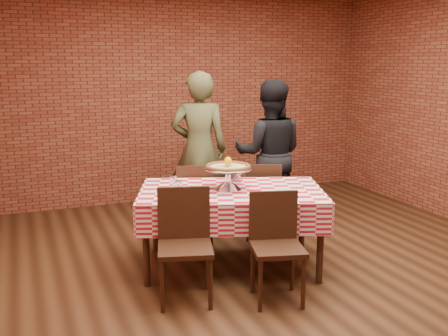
{
  "coord_description": "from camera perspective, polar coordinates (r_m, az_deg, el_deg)",
  "views": [
    {
      "loc": [
        -2.17,
        -3.97,
        1.94
      ],
      "look_at": [
        -0.38,
        0.5,
        0.94
      ],
      "focal_mm": 41.58,
      "sensor_mm": 36.0,
      "label": 1
    }
  ],
  "objects": [
    {
      "name": "ground",
      "position": [
        4.92,
        6.41,
        -11.57
      ],
      "size": [
        6.0,
        6.0,
        0.0
      ],
      "primitive_type": "plane",
      "color": "black",
      "rests_on": "ground"
    },
    {
      "name": "back_wall",
      "position": [
        7.31,
        -4.57,
        7.87
      ],
      "size": [
        5.5,
        0.0,
        5.5
      ],
      "primitive_type": "plane",
      "rotation": [
        1.57,
        0.0,
        0.0
      ],
      "color": "maroon",
      "rests_on": "ground"
    },
    {
      "name": "table",
      "position": [
        4.95,
        0.8,
        -6.69
      ],
      "size": [
        1.92,
        1.51,
        0.75
      ],
      "primitive_type": "cube",
      "rotation": [
        0.0,
        0.0,
        -0.34
      ],
      "color": "#361D0F",
      "rests_on": "ground"
    },
    {
      "name": "tablecloth",
      "position": [
        4.88,
        0.81,
        -4.02
      ],
      "size": [
        1.96,
        1.56,
        0.29
      ],
      "primitive_type": null,
      "rotation": [
        0.0,
        0.0,
        -0.34
      ],
      "color": "red",
      "rests_on": "table"
    },
    {
      "name": "pizza_stand",
      "position": [
        4.84,
        0.44,
        -1.17
      ],
      "size": [
        0.49,
        0.49,
        0.2
      ],
      "primitive_type": null,
      "rotation": [
        0.0,
        0.0,
        0.09
      ],
      "color": "silver",
      "rests_on": "tablecloth"
    },
    {
      "name": "pizza",
      "position": [
        4.82,
        0.44,
        0.08
      ],
      "size": [
        0.46,
        0.46,
        0.03
      ],
      "primitive_type": "cylinder",
      "rotation": [
        0.0,
        0.0,
        0.09
      ],
      "color": "beige",
      "rests_on": "pizza_stand"
    },
    {
      "name": "lemon",
      "position": [
        4.81,
        0.44,
        0.7
      ],
      "size": [
        0.08,
        0.08,
        0.09
      ],
      "primitive_type": "ellipsoid",
      "rotation": [
        0.0,
        0.0,
        0.09
      ],
      "color": "yellow",
      "rests_on": "pizza"
    },
    {
      "name": "water_glass_left",
      "position": [
        4.73,
        -5.01,
        -2.08
      ],
      "size": [
        0.09,
        0.09,
        0.11
      ],
      "primitive_type": "cylinder",
      "rotation": [
        0.0,
        0.0,
        -0.34
      ],
      "color": "white",
      "rests_on": "tablecloth"
    },
    {
      "name": "water_glass_right",
      "position": [
        4.91,
        -5.6,
        -1.59
      ],
      "size": [
        0.09,
        0.09,
        0.11
      ],
      "primitive_type": "cylinder",
      "rotation": [
        0.0,
        0.0,
        -0.34
      ],
      "color": "white",
      "rests_on": "tablecloth"
    },
    {
      "name": "side_plate",
      "position": [
        4.83,
        6.59,
        -2.43
      ],
      "size": [
        0.2,
        0.2,
        0.01
      ],
      "primitive_type": "cylinder",
      "rotation": [
        0.0,
        0.0,
        -0.34
      ],
      "color": "white",
      "rests_on": "tablecloth"
    },
    {
      "name": "sweetener_packet_a",
      "position": [
        4.7,
        7.51,
        -2.91
      ],
      "size": [
        0.06,
        0.04,
        0.0
      ],
      "primitive_type": "cube",
      "rotation": [
        0.0,
        0.0,
        0.21
      ],
      "color": "white",
      "rests_on": "tablecloth"
    },
    {
      "name": "sweetener_packet_b",
      "position": [
        4.82,
        8.47,
        -2.56
      ],
      "size": [
        0.06,
        0.06,
        0.0
      ],
      "primitive_type": "cube",
      "rotation": [
        0.0,
        0.0,
        -0.67
      ],
      "color": "white",
      "rests_on": "tablecloth"
    },
    {
      "name": "condiment_caddy",
      "position": [
        5.14,
        1.4,
        -0.67
      ],
      "size": [
        0.14,
        0.13,
        0.16
      ],
      "primitive_type": "cube",
      "rotation": [
        0.0,
        0.0,
        -0.48
      ],
      "color": "silver",
      "rests_on": "tablecloth"
    },
    {
      "name": "chair_near_left",
      "position": [
        4.25,
        -4.29,
        -8.73
      ],
      "size": [
        0.54,
        0.54,
        0.92
      ],
      "primitive_type": null,
      "rotation": [
        0.0,
        0.0,
        -0.27
      ],
      "color": "#361D0F",
      "rests_on": "ground"
    },
    {
      "name": "chair_near_right",
      "position": [
        4.26,
        5.91,
        -8.92
      ],
      "size": [
        0.5,
        0.5,
        0.89
      ],
      "primitive_type": null,
      "rotation": [
        0.0,
        0.0,
        -0.25
      ],
      "color": "#361D0F",
      "rests_on": "ground"
    },
    {
      "name": "chair_far_left",
      "position": [
        5.63,
        -3.34,
        -3.76
      ],
      "size": [
        0.48,
        0.48,
        0.88
      ],
      "primitive_type": null,
      "rotation": [
        0.0,
        0.0,
        2.91
      ],
      "color": "#361D0F",
      "rests_on": "ground"
    },
    {
      "name": "chair_far_right",
      "position": [
        5.76,
        4.28,
        -3.49
      ],
      "size": [
        0.51,
        0.51,
        0.86
      ],
      "primitive_type": null,
      "rotation": [
        0.0,
        0.0,
        2.72
      ],
      "color": "#361D0F",
      "rests_on": "ground"
    },
    {
      "name": "diner_olive",
      "position": [
        6.13,
        -2.76,
        2.08
      ],
      "size": [
        0.77,
        0.63,
        1.82
      ],
      "primitive_type": "imported",
      "rotation": [
        0.0,
        0.0,
        2.8
      ],
      "color": "#4A4E2D",
      "rests_on": "ground"
    },
    {
      "name": "diner_black",
      "position": [
        6.13,
        5.02,
        1.57
      ],
      "size": [
        1.04,
        0.96,
        1.73
      ],
      "primitive_type": "imported",
      "rotation": [
        0.0,
        0.0,
        2.68
      ],
      "color": "black",
      "rests_on": "ground"
    }
  ]
}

